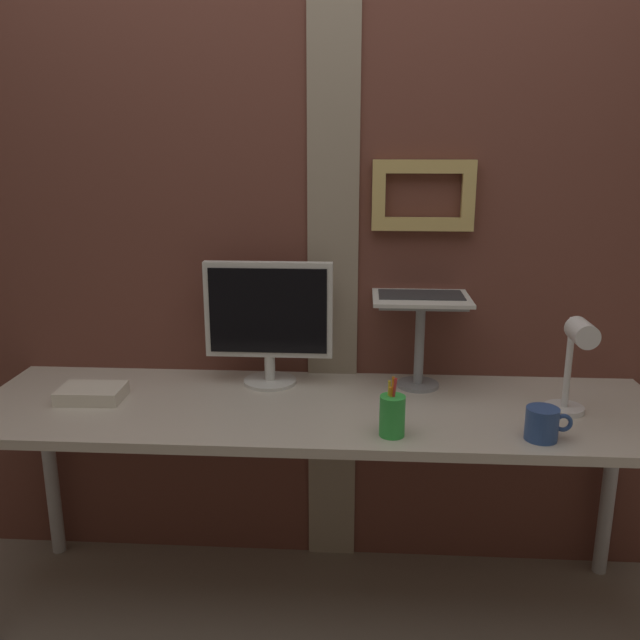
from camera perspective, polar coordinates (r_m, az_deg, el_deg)
The scene contains 10 objects.
ground_plane at distance 2.40m, azimuth -0.92°, elevation -24.60°, with size 6.00×6.00×0.00m, color gray.
brick_wall_back at distance 2.34m, azimuth -0.12°, elevation 6.99°, with size 3.71×0.15×2.41m.
desk at distance 2.13m, azimuth -0.17°, elevation -9.02°, with size 2.16×0.62×0.73m.
monitor at distance 2.23m, azimuth -4.42°, elevation 0.36°, with size 0.43×0.18×0.42m.
laptop_stand at distance 2.22m, azimuth 8.56°, elevation -0.82°, with size 0.28×0.22×0.30m.
laptop at distance 2.26m, azimuth 8.56°, elevation 3.52°, with size 0.32×0.32×0.22m.
desk_lamp at distance 2.08m, azimuth 21.01°, elevation -3.01°, with size 0.12×0.20×0.31m.
pen_cup at distance 1.89m, azimuth 6.20°, elevation -8.11°, with size 0.07×0.07×0.18m.
coffee_mug at distance 1.96m, azimuth 18.52°, elevation -8.42°, with size 0.13×0.09×0.09m.
paper_clutter_stack at distance 2.26m, azimuth -18.96°, elevation -5.96°, with size 0.20×0.14×0.04m, color silver.
Camera 1 is at (0.15, -1.84, 1.53)m, focal length 37.39 mm.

